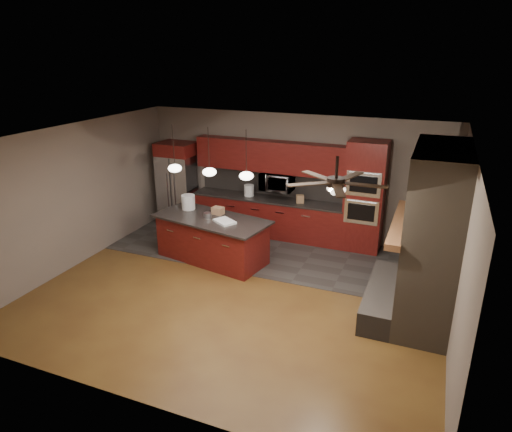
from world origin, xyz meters
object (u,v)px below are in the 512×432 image
at_px(paint_can, 208,215).
at_px(microwave, 277,182).
at_px(paint_tray, 225,221).
at_px(refrigerator, 179,184).
at_px(counter_box, 300,199).
at_px(counter_bucket, 249,190).
at_px(oven_tower, 364,197).
at_px(kitchen_island, 212,239).
at_px(cardboard_box, 218,211).
at_px(white_bucket, 188,202).

bearing_deg(paint_can, microwave, 64.45).
distance_m(microwave, paint_tray, 1.96).
xyz_separation_m(microwave, paint_can, (-0.85, -1.78, -0.33)).
distance_m(refrigerator, paint_can, 2.34).
bearing_deg(counter_box, counter_bucket, 153.59).
height_order(refrigerator, counter_bucket, refrigerator).
bearing_deg(microwave, counter_box, -9.78).
relative_size(oven_tower, refrigerator, 1.17).
height_order(kitchen_island, paint_can, paint_can).
height_order(refrigerator, cardboard_box, refrigerator).
height_order(microwave, counter_box, microwave).
bearing_deg(paint_can, white_bucket, 152.44).
bearing_deg(white_bucket, refrigerator, 128.26).
bearing_deg(oven_tower, paint_can, -148.68).
bearing_deg(paint_tray, oven_tower, 69.00).
relative_size(oven_tower, paint_tray, 5.62).
bearing_deg(cardboard_box, refrigerator, 151.76).
xyz_separation_m(refrigerator, counter_bucket, (1.85, 0.08, 0.02)).
bearing_deg(kitchen_island, counter_bucket, 97.14).
relative_size(white_bucket, counter_bucket, 1.18).
bearing_deg(kitchen_island, counter_box, 61.35).
height_order(microwave, kitchen_island, microwave).
bearing_deg(refrigerator, kitchen_island, -43.01).
bearing_deg(white_bucket, counter_box, 33.21).
xyz_separation_m(kitchen_island, cardboard_box, (0.02, 0.26, 0.53)).
xyz_separation_m(oven_tower, kitchen_island, (-2.75, -1.70, -0.73)).
height_order(microwave, counter_bucket, microwave).
distance_m(kitchen_island, paint_can, 0.51).
height_order(microwave, paint_can, microwave).
height_order(microwave, white_bucket, microwave).
bearing_deg(cardboard_box, counter_box, 55.89).
relative_size(kitchen_island, counter_bucket, 9.62).
distance_m(paint_tray, counter_box, 2.04).
height_order(white_bucket, cardboard_box, white_bucket).
height_order(white_bucket, counter_bucket, white_bucket).
bearing_deg(kitchen_island, paint_tray, -9.23).
distance_m(refrigerator, counter_bucket, 1.85).
relative_size(paint_can, cardboard_box, 0.69).
relative_size(white_bucket, counter_box, 1.72).
xyz_separation_m(microwave, white_bucket, (-1.48, -1.45, -0.23)).
distance_m(refrigerator, paint_tray, 2.73).
distance_m(white_bucket, paint_can, 0.72).
relative_size(refrigerator, paint_can, 12.55).
height_order(kitchen_island, white_bucket, white_bucket).
distance_m(cardboard_box, counter_box, 1.93).
bearing_deg(white_bucket, microwave, 44.40).
height_order(paint_tray, counter_box, counter_box).
height_order(paint_tray, counter_bucket, counter_bucket).
xyz_separation_m(paint_can, cardboard_box, (0.09, 0.28, 0.02)).
xyz_separation_m(microwave, cardboard_box, (-0.76, -1.50, -0.31)).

